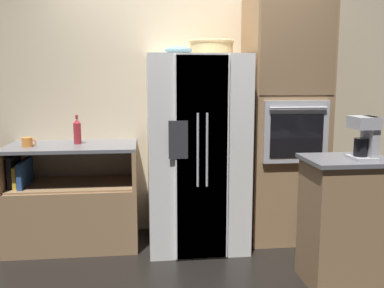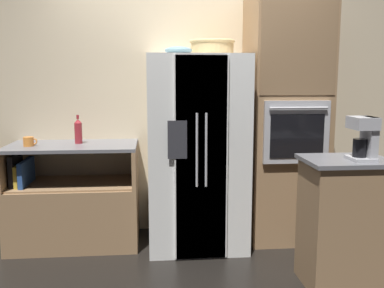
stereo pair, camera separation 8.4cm
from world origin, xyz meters
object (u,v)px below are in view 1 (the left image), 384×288
object	(u,v)px
wall_oven	(284,120)
fruit_bowl	(178,50)
mug	(28,142)
coffee_maker	(366,136)
wicker_basket	(212,47)
bottle_tall	(77,131)
refrigerator	(196,152)

from	to	relation	value
wall_oven	fruit_bowl	world-z (taller)	wall_oven
fruit_bowl	mug	world-z (taller)	fruit_bowl
mug	coffee_maker	xyz separation A→B (m)	(2.57, -1.00, 0.15)
wall_oven	coffee_maker	distance (m)	1.09
wicker_basket	bottle_tall	world-z (taller)	wicker_basket
mug	bottle_tall	bearing A→B (deg)	16.64
wicker_basket	wall_oven	bearing A→B (deg)	-2.10
wicker_basket	mug	xyz separation A→B (m)	(-1.64, -0.09, -0.83)
wicker_basket	bottle_tall	bearing A→B (deg)	178.60
refrigerator	wicker_basket	distance (m)	0.96
fruit_bowl	coffee_maker	xyz separation A→B (m)	(1.25, -0.90, -0.64)
wicker_basket	fruit_bowl	xyz separation A→B (m)	(-0.32, -0.19, -0.04)
fruit_bowl	coffee_maker	size ratio (longest dim) A/B	0.77
bottle_tall	fruit_bowl	bearing A→B (deg)	-13.73
mug	coffee_maker	bearing A→B (deg)	-21.29
fruit_bowl	bottle_tall	bearing A→B (deg)	166.27
refrigerator	coffee_maker	world-z (taller)	refrigerator
wicker_basket	fruit_bowl	bearing A→B (deg)	-149.03
refrigerator	bottle_tall	bearing A→B (deg)	172.57
wall_oven	coffee_maker	xyz separation A→B (m)	(0.24, -1.07, -0.01)
refrigerator	fruit_bowl	xyz separation A→B (m)	(-0.16, -0.08, 0.90)
wall_oven	fruit_bowl	bearing A→B (deg)	-170.66
wall_oven	coffee_maker	bearing A→B (deg)	-77.56
fruit_bowl	bottle_tall	xyz separation A→B (m)	(-0.91, 0.22, -0.71)
wicker_basket	coffee_maker	bearing A→B (deg)	-49.66
bottle_tall	mug	world-z (taller)	bottle_tall
refrigerator	fruit_bowl	size ratio (longest dim) A/B	7.31
bottle_tall	mug	xyz separation A→B (m)	(-0.41, -0.12, -0.07)
coffee_maker	bottle_tall	bearing A→B (deg)	152.50
mug	wicker_basket	bearing A→B (deg)	3.23
wall_oven	bottle_tall	distance (m)	1.92
fruit_bowl	mug	size ratio (longest dim) A/B	1.95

